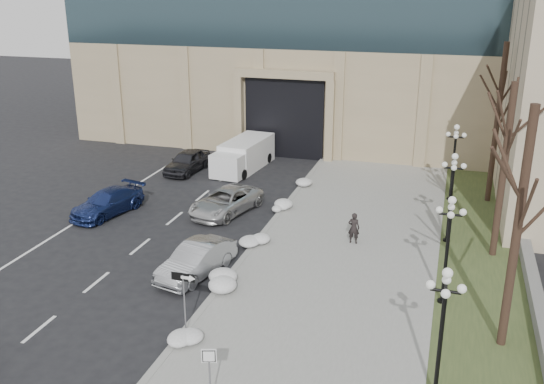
{
  "coord_description": "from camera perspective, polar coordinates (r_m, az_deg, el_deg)",
  "views": [
    {
      "loc": [
        8.0,
        -10.8,
        12.74
      ],
      "look_at": [
        0.35,
        14.39,
        3.5
      ],
      "focal_mm": 40.0,
      "sensor_mm": 36.0,
      "label": 1
    }
  ],
  "objects": [
    {
      "name": "curb",
      "position": [
        29.27,
        -2.78,
        -6.33
      ],
      "size": [
        0.3,
        40.0,
        0.14
      ],
      "primitive_type": "cube",
      "color": "gray",
      "rests_on": "ground"
    },
    {
      "name": "snow_clump_c",
      "position": [
        23.31,
        -7.42,
        -13.1
      ],
      "size": [
        1.1,
        1.6,
        0.36
      ],
      "primitive_type": "ellipsoid",
      "color": "silver",
      "rests_on": "sidewalk"
    },
    {
      "name": "one_way_sign",
      "position": [
        22.7,
        -7.98,
        -8.67
      ],
      "size": [
        0.97,
        0.26,
        2.61
      ],
      "rotation": [
        0.0,
        0.0,
        0.01
      ],
      "color": "slate",
      "rests_on": "ground"
    },
    {
      "name": "lamppost_c",
      "position": [
        31.33,
        16.58,
        0.54
      ],
      "size": [
        1.18,
        1.18,
        4.76
      ],
      "color": "black",
      "rests_on": "ground"
    },
    {
      "name": "stone_wall",
      "position": [
        29.8,
        23.11,
        -6.9
      ],
      "size": [
        0.5,
        30.0,
        0.7
      ],
      "primitive_type": "cube",
      "color": "slate",
      "rests_on": "ground"
    },
    {
      "name": "box_truck",
      "position": [
        42.98,
        -2.71,
        3.44
      ],
      "size": [
        2.79,
        6.56,
        2.03
      ],
      "rotation": [
        0.0,
        0.0,
        -0.09
      ],
      "color": "silver",
      "rests_on": "ground"
    },
    {
      "name": "snow_clump_e",
      "position": [
        30.45,
        -1.45,
        -4.78
      ],
      "size": [
        1.1,
        1.6,
        0.36
      ],
      "primitive_type": "ellipsoid",
      "color": "silver",
      "rests_on": "sidewalk"
    },
    {
      "name": "grass_strip",
      "position": [
        27.93,
        19.29,
        -8.87
      ],
      "size": [
        4.0,
        40.0,
        0.1
      ],
      "primitive_type": "cube",
      "color": "#354522",
      "rests_on": "ground"
    },
    {
      "name": "tree_mid",
      "position": [
        29.8,
        21.21,
        3.96
      ],
      "size": [
        3.2,
        3.2,
        8.5
      ],
      "color": "black",
      "rests_on": "ground"
    },
    {
      "name": "pedestrian",
      "position": [
        30.82,
        7.71,
        -3.37
      ],
      "size": [
        0.6,
        0.4,
        1.62
      ],
      "primitive_type": "imported",
      "rotation": [
        0.0,
        0.0,
        3.12
      ],
      "color": "black",
      "rests_on": "sidewalk"
    },
    {
      "name": "tree_near",
      "position": [
        22.06,
        22.47,
        -0.44
      ],
      "size": [
        3.2,
        3.2,
        9.0
      ],
      "color": "black",
      "rests_on": "ground"
    },
    {
      "name": "sidewalk",
      "position": [
        28.22,
        5.94,
        -7.48
      ],
      "size": [
        9.0,
        40.0,
        0.12
      ],
      "primitive_type": "cube",
      "color": "gray",
      "rests_on": "ground"
    },
    {
      "name": "lamppost_d",
      "position": [
        37.57,
        16.79,
        3.59
      ],
      "size": [
        1.18,
        1.18,
        4.76
      ],
      "color": "black",
      "rests_on": "ground"
    },
    {
      "name": "car_b",
      "position": [
        27.82,
        -7.12,
        -6.38
      ],
      "size": [
        2.5,
        4.73,
        1.48
      ],
      "primitive_type": "imported",
      "rotation": [
        0.0,
        0.0,
        -0.22
      ],
      "color": "#93959A",
      "rests_on": "ground"
    },
    {
      "name": "tree_far",
      "position": [
        37.47,
        20.64,
        7.99
      ],
      "size": [
        3.2,
        3.2,
        9.5
      ],
      "color": "black",
      "rests_on": "ground"
    },
    {
      "name": "lamppost_a",
      "position": [
        19.39,
        15.77,
        -11.38
      ],
      "size": [
        1.18,
        1.18,
        4.76
      ],
      "color": "black",
      "rests_on": "ground"
    },
    {
      "name": "car_d",
      "position": [
        34.89,
        -4.36,
        -0.89
      ],
      "size": [
        3.57,
        5.54,
        1.42
      ],
      "primitive_type": "imported",
      "rotation": [
        0.0,
        0.0,
        -0.25
      ],
      "color": "#B9B9B9",
      "rests_on": "ground"
    },
    {
      "name": "snow_clump_d",
      "position": [
        26.64,
        -4.13,
        -8.56
      ],
      "size": [
        1.1,
        1.6,
        0.36
      ],
      "primitive_type": "ellipsoid",
      "color": "silver",
      "rests_on": "sidewalk"
    },
    {
      "name": "snow_clump_f",
      "position": [
        35.0,
        1.13,
        -1.48
      ],
      "size": [
        1.1,
        1.6,
        0.36
      ],
      "primitive_type": "ellipsoid",
      "color": "silver",
      "rests_on": "sidewalk"
    },
    {
      "name": "snow_clump_g",
      "position": [
        38.99,
        3.27,
        0.7
      ],
      "size": [
        1.1,
        1.6,
        0.36
      ],
      "primitive_type": "ellipsoid",
      "color": "silver",
      "rests_on": "sidewalk"
    },
    {
      "name": "lamppost_b",
      "position": [
        25.23,
        16.28,
        -4.01
      ],
      "size": [
        1.18,
        1.18,
        4.76
      ],
      "color": "black",
      "rests_on": "ground"
    },
    {
      "name": "car_e",
      "position": [
        42.74,
        -7.98,
        2.88
      ],
      "size": [
        2.15,
        4.63,
        1.53
      ],
      "primitive_type": "imported",
      "rotation": [
        0.0,
        0.0,
        -0.08
      ],
      "color": "#2C2C31",
      "rests_on": "ground"
    },
    {
      "name": "keep_sign",
      "position": [
        19.33,
        -5.92,
        -15.94
      ],
      "size": [
        0.46,
        0.17,
        2.19
      ],
      "rotation": [
        0.0,
        0.0,
        0.3
      ],
      "color": "slate",
      "rests_on": "ground"
    },
    {
      "name": "car_c",
      "position": [
        35.9,
        -15.24,
        -0.96
      ],
      "size": [
        3.02,
        5.14,
        1.4
      ],
      "primitive_type": "imported",
      "rotation": [
        0.0,
        0.0,
        -0.23
      ],
      "color": "navy",
      "rests_on": "ground"
    }
  ]
}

